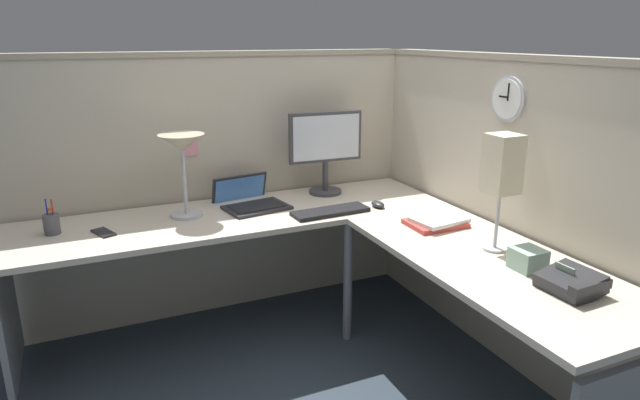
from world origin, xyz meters
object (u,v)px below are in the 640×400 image
Objects in this scene: monitor at (326,146)px; desk_lamp_paper at (502,167)px; computer_mouse at (378,204)px; book_stack at (437,222)px; wall_clock at (509,99)px; laptop at (249,201)px; office_phone at (572,283)px; desk_lamp_dome at (182,150)px; tissue_box at (528,259)px; keyboard at (330,212)px; pen_cup at (52,224)px; cell_phone at (103,233)px.

monitor is 1.20m from desk_lamp_paper.
computer_mouse is 0.20× the size of desk_lamp_paper.
wall_clock is at bearing -17.52° from book_stack.
office_phone is (0.78, -1.58, 0.01)m from laptop.
monitor is 1.68× the size of book_stack.
desk_lamp_dome is 1.76m from tissue_box.
tissue_box is at bearing -69.80° from keyboard.
monitor is 0.87m from book_stack.
office_phone is 1.77× the size of tissue_box.
office_phone is 0.23m from tissue_box.
desk_lamp_dome is (-0.73, 0.28, 0.35)m from keyboard.
office_phone is 0.71× the size of book_stack.
pen_cup reaches higher than laptop.
book_stack is at bearing 162.48° from wall_clock.
desk_lamp_dome is (-1.02, 0.29, 0.35)m from computer_mouse.
cell_phone is 0.48× the size of book_stack.
keyboard is at bearing 120.41° from desk_lamp_paper.
monitor is 4.17× the size of tissue_box.
wall_clock is (2.10, -0.77, 0.59)m from pen_cup.
book_stack is at bearing -41.86° from cell_phone.
desk_lamp_dome is at bearing 127.13° from office_phone.
desk_lamp_paper is (1.84, -1.05, 0.33)m from pen_cup.
keyboard is 0.58m from book_stack.
pen_cup is 0.82× the size of wall_clock.
desk_lamp_paper is at bearing -74.81° from monitor.
laptop is 1.43m from desk_lamp_paper.
keyboard is 0.29m from computer_mouse.
desk_lamp_dome is 0.73m from pen_cup.
pen_cup is at bearing 140.15° from office_phone.
desk_lamp_paper is at bearing -29.65° from pen_cup.
cell_phone is at bearing -22.71° from pen_cup.
cell_phone is (0.23, -0.10, -0.05)m from pen_cup.
tissue_box is (-0.03, -0.23, -0.34)m from desk_lamp_paper.
keyboard is 0.97× the size of desk_lamp_dome.
book_stack is (1.56, -0.58, 0.02)m from cell_phone.
pen_cup is (-1.68, 0.27, 0.04)m from computer_mouse.
monitor reaches higher than computer_mouse.
laptop is 0.81× the size of desk_lamp_paper.
laptop is 2.02× the size of office_phone.
keyboard is 1.31m from office_phone.
wall_clock is at bearing -28.44° from desk_lamp_dome.
desk_lamp_dome is 2.10× the size of office_phone.
keyboard is 2.39× the size of pen_cup.
cell_phone is at bearing -168.18° from laptop.
cell_phone is at bearing 172.98° from computer_mouse.
monitor reaches higher than book_stack.
wall_clock is (0.29, 0.74, 0.60)m from office_phone.
laptop is 1.00× the size of keyboard.
desk_lamp_dome is 3.71× the size of tissue_box.
laptop is 2.39× the size of pen_cup.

